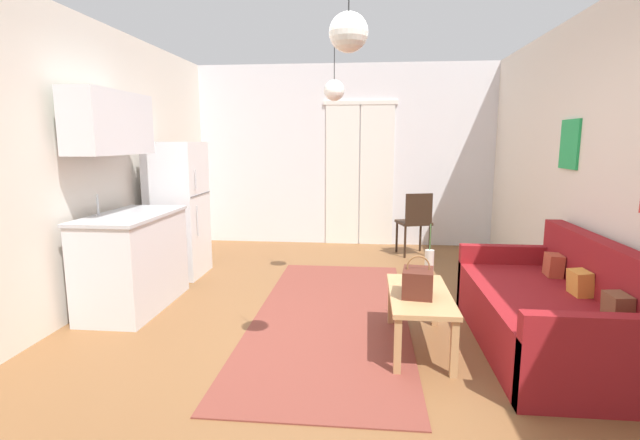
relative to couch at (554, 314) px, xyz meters
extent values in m
cube|color=brown|center=(-1.81, -0.19, -0.33)|extent=(5.08, 8.26, 0.10)
cube|color=silver|center=(-1.81, 3.69, 1.09)|extent=(4.68, 0.10, 2.73)
cube|color=white|center=(-1.83, 3.63, 0.78)|extent=(0.50, 0.02, 2.12)
cube|color=white|center=(-1.30, 3.63, 0.78)|extent=(0.50, 0.02, 2.12)
cube|color=white|center=(-1.57, 3.63, 1.88)|extent=(1.11, 0.03, 0.06)
cube|color=green|center=(0.42, 1.04, 1.28)|extent=(0.02, 0.39, 0.46)
cube|color=silver|center=(-4.10, -0.19, 1.09)|extent=(0.10, 7.86, 2.73)
cube|color=green|center=(-4.04, 0.43, 1.54)|extent=(0.02, 0.32, 0.40)
cube|color=brown|center=(-1.76, 0.51, -0.27)|extent=(1.37, 3.41, 0.01)
cube|color=maroon|center=(-0.09, 0.00, -0.06)|extent=(0.93, 1.92, 0.44)
cube|color=maroon|center=(0.30, 0.00, 0.15)|extent=(0.15, 1.92, 0.86)
cube|color=maroon|center=(-0.09, -0.91, 0.03)|extent=(0.93, 0.11, 0.61)
cube|color=maroon|center=(-0.09, 0.91, 0.03)|extent=(0.93, 0.11, 0.61)
cube|color=brown|center=(0.16, -0.54, 0.25)|extent=(0.13, 0.19, 0.19)
cube|color=gold|center=(0.16, 0.00, 0.25)|extent=(0.14, 0.19, 0.20)
cube|color=#B74C33|center=(0.16, 0.51, 0.26)|extent=(0.14, 0.20, 0.19)
cube|color=tan|center=(-1.03, -0.08, 0.15)|extent=(0.46, 1.00, 0.04)
cube|color=tan|center=(-1.22, -0.53, -0.07)|extent=(0.05, 0.05, 0.41)
cube|color=tan|center=(-0.84, -0.53, -0.07)|extent=(0.05, 0.05, 0.41)
cube|color=tan|center=(-1.22, 0.38, -0.07)|extent=(0.05, 0.05, 0.41)
cube|color=tan|center=(-0.84, 0.38, -0.07)|extent=(0.05, 0.05, 0.41)
cylinder|color=beige|center=(-0.92, 0.27, 0.29)|extent=(0.08, 0.08, 0.25)
cylinder|color=#477F42|center=(-0.92, 0.27, 0.53)|extent=(0.01, 0.01, 0.22)
cube|color=#512319|center=(-1.06, -0.16, 0.27)|extent=(0.25, 0.29, 0.20)
torus|color=brown|center=(-1.06, -0.16, 0.39)|extent=(0.17, 0.01, 0.17)
cube|color=white|center=(-3.66, 1.70, 0.51)|extent=(0.56, 0.66, 1.58)
cube|color=#4C4C51|center=(-3.38, 1.70, 0.70)|extent=(0.01, 0.63, 0.01)
cylinder|color=#B7BABF|center=(-3.37, 1.52, 0.89)|extent=(0.02, 0.02, 0.22)
cylinder|color=#B7BABF|center=(-3.37, 1.52, 0.41)|extent=(0.02, 0.02, 0.35)
cube|color=silver|center=(-3.66, 0.57, 0.16)|extent=(0.59, 1.19, 0.88)
cube|color=#B7BABF|center=(-3.66, 0.57, 0.62)|extent=(0.62, 1.22, 0.03)
cube|color=#999BA0|center=(-3.66, 0.43, 0.58)|extent=(0.36, 0.40, 0.10)
cylinder|color=#B7BABF|center=(-3.89, 0.43, 0.74)|extent=(0.02, 0.02, 0.20)
cube|color=silver|center=(-3.79, 0.57, 1.47)|extent=(0.32, 1.07, 0.57)
cylinder|color=black|center=(-0.66, 3.22, -0.05)|extent=(0.03, 0.03, 0.45)
cylinder|color=black|center=(-1.01, 3.12, -0.05)|extent=(0.03, 0.03, 0.45)
cylinder|color=black|center=(-0.57, 2.89, -0.05)|extent=(0.03, 0.03, 0.45)
cylinder|color=black|center=(-0.92, 2.79, -0.05)|extent=(0.03, 0.03, 0.45)
cube|color=black|center=(-0.79, 3.01, 0.18)|extent=(0.51, 0.50, 0.04)
cube|color=black|center=(-0.74, 2.83, 0.40)|extent=(0.37, 0.13, 0.42)
sphere|color=white|center=(-1.56, -0.82, 1.91)|extent=(0.22, 0.22, 0.22)
cylinder|color=black|center=(-1.80, 1.34, 2.19)|extent=(0.01, 0.01, 0.53)
sphere|color=white|center=(-1.80, 1.34, 1.82)|extent=(0.21, 0.21, 0.21)
camera|label=1|loc=(-1.45, -3.60, 1.31)|focal=26.42mm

